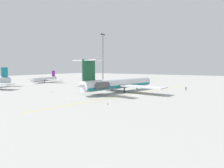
{
  "coord_description": "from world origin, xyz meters",
  "views": [
    {
      "loc": [
        -68.78,
        -31.69,
        10.62
      ],
      "look_at": [
        4.37,
        13.67,
        3.06
      ],
      "focal_mm": 32.33,
      "sensor_mm": 36.0,
      "label": 1
    }
  ],
  "objects": [
    {
      "name": "ground",
      "position": [
        0.0,
        0.0,
        0.0
      ],
      "size": [
        371.16,
        371.16,
        0.0
      ],
      "primitive_type": "plane",
      "color": "#ADADA8"
    },
    {
      "name": "safety_cone_wingtip",
      "position": [
        -22.33,
        -1.5,
        0.28
      ],
      "size": [
        0.4,
        0.4,
        0.55
      ],
      "primitive_type": "cone",
      "color": "#EA590F",
      "rests_on": "ground"
    },
    {
      "name": "safety_cone_nose",
      "position": [
        -13.19,
        31.24,
        0.28
      ],
      "size": [
        0.4,
        0.4,
        0.55
      ],
      "primitive_type": "cone",
      "color": "#EA590F",
      "rests_on": "ground"
    },
    {
      "name": "light_mast",
      "position": [
        36.28,
        40.21,
        16.64
      ],
      "size": [
        4.0,
        0.7,
        30.79
      ],
      "color": "slate",
      "rests_on": "ground"
    },
    {
      "name": "safety_cone_tail",
      "position": [
        27.75,
        20.25,
        0.28
      ],
      "size": [
        0.4,
        0.4,
        0.55
      ],
      "primitive_type": "cone",
      "color": "#EA590F",
      "rests_on": "ground"
    },
    {
      "name": "taxiway_centreline",
      "position": [
        4.37,
        0.92,
        0.0
      ],
      "size": [
        92.88,
        17.5,
        0.01
      ],
      "primitive_type": "cube",
      "rotation": [
        0.0,
        0.0,
        -0.18
      ],
      "color": "gold",
      "rests_on": "ground"
    },
    {
      "name": "ground_crew_near_nose",
      "position": [
        25.11,
        27.42,
        1.1
      ],
      "size": [
        0.38,
        0.28,
        1.74
      ],
      "rotation": [
        0.0,
        0.0,
        2.14
      ],
      "color": "black",
      "rests_on": "ground"
    },
    {
      "name": "ground_crew_near_tail",
      "position": [
        22.32,
        -13.15,
        1.11
      ],
      "size": [
        0.28,
        0.44,
        1.76
      ],
      "rotation": [
        0.0,
        0.0,
        6.17
      ],
      "color": "black",
      "rests_on": "ground"
    },
    {
      "name": "airliner_mid_left",
      "position": [
        19.49,
        75.56,
        2.23
      ],
      "size": [
        25.12,
        25.06,
        7.57
      ],
      "rotation": [
        0.0,
        0.0,
        3.38
      ],
      "color": "silver",
      "rests_on": "ground"
    },
    {
      "name": "main_jetliner",
      "position": [
        3.14,
        9.92,
        3.56
      ],
      "size": [
        44.51,
        39.63,
        13.04
      ],
      "rotation": [
        0.0,
        0.0,
        -0.2
      ],
      "color": "silver",
      "rests_on": "ground"
    }
  ]
}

